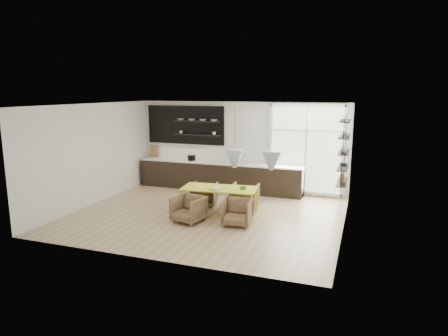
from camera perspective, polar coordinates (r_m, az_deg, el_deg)
room at (r=11.17m, az=2.26°, el=1.76°), size 7.02×6.01×2.91m
kitchen_run at (r=13.22m, az=-0.98°, el=-0.58°), size 5.54×0.69×2.75m
right_shelving at (r=10.73m, az=16.70°, el=1.95°), size 0.26×1.22×1.90m
dining_table at (r=10.60m, az=-0.66°, el=-3.09°), size 2.05×1.07×0.72m
armchair_back_left at (r=11.52m, az=-2.83°, el=-3.73°), size 0.81×0.82×0.65m
armchair_back_right at (r=11.23m, az=2.95°, el=-4.04°), size 0.78×0.80×0.69m
armchair_front_left at (r=10.11m, az=-5.08°, el=-5.87°), size 0.85×0.86×0.66m
armchair_front_right at (r=9.84m, az=1.87°, el=-6.33°), size 0.75×0.77×0.65m
wire_stool at (r=10.90m, az=-5.97°, el=-5.05°), size 0.31×0.31×0.39m
table_book at (r=10.54m, az=-1.59°, el=-2.82°), size 0.31×0.37×0.03m
table_bowl at (r=10.46m, az=2.73°, el=-2.86°), size 0.20×0.20×0.06m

